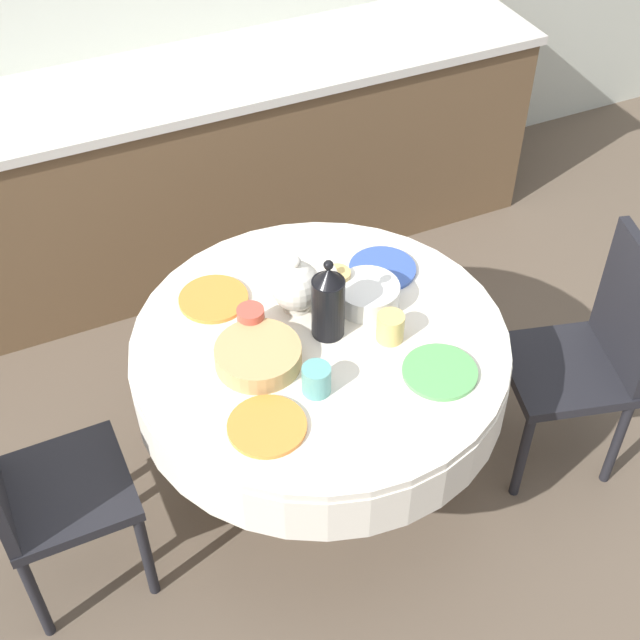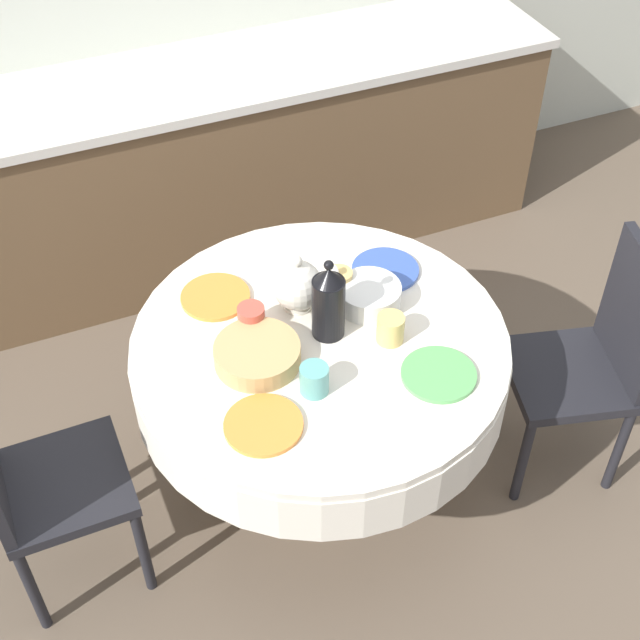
% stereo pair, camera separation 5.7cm
% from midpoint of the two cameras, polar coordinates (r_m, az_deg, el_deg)
% --- Properties ---
extents(ground_plane, '(12.00, 12.00, 0.00)m').
position_cam_midpoint_polar(ground_plane, '(3.38, -0.49, -10.18)').
color(ground_plane, brown).
extents(kitchen_counter, '(3.24, 0.64, 0.93)m').
position_cam_midpoint_polar(kitchen_counter, '(4.06, -9.04, 9.23)').
color(kitchen_counter, brown).
rests_on(kitchen_counter, ground_plane).
extents(dining_table, '(1.21, 1.21, 0.75)m').
position_cam_midpoint_polar(dining_table, '(2.90, -0.57, -2.95)').
color(dining_table, tan).
rests_on(dining_table, ground_plane).
extents(chair_left, '(0.49, 0.49, 0.95)m').
position_cam_midpoint_polar(chair_left, '(3.22, 16.42, -1.88)').
color(chair_left, black).
rests_on(chair_left, ground_plane).
extents(chair_right, '(0.40, 0.40, 0.95)m').
position_cam_midpoint_polar(chair_right, '(2.86, -18.43, -9.94)').
color(chair_right, black).
rests_on(chair_right, ground_plane).
extents(plate_near_left, '(0.23, 0.23, 0.01)m').
position_cam_midpoint_polar(plate_near_left, '(2.57, -4.06, -6.80)').
color(plate_near_left, orange).
rests_on(plate_near_left, dining_table).
extents(cup_near_left, '(0.09, 0.09, 0.09)m').
position_cam_midpoint_polar(cup_near_left, '(2.63, -0.86, -3.84)').
color(cup_near_left, '#5BA39E').
rests_on(cup_near_left, dining_table).
extents(plate_near_right, '(0.23, 0.23, 0.01)m').
position_cam_midpoint_polar(plate_near_right, '(2.72, 7.08, -3.31)').
color(plate_near_right, '#5BA85B').
rests_on(plate_near_right, dining_table).
extents(cup_near_right, '(0.09, 0.09, 0.09)m').
position_cam_midpoint_polar(cup_near_right, '(2.79, 3.93, -0.47)').
color(cup_near_right, '#DBB766').
rests_on(cup_near_right, dining_table).
extents(plate_far_left, '(0.23, 0.23, 0.01)m').
position_cam_midpoint_polar(plate_far_left, '(2.96, -7.38, 1.35)').
color(plate_far_left, orange).
rests_on(plate_far_left, dining_table).
extents(cup_far_left, '(0.09, 0.09, 0.09)m').
position_cam_midpoint_polar(cup_far_left, '(2.81, -5.02, -0.04)').
color(cup_far_left, '#CC4C3D').
rests_on(cup_far_left, dining_table).
extents(plate_far_right, '(0.23, 0.23, 0.01)m').
position_cam_midpoint_polar(plate_far_right, '(3.06, 3.48, 3.29)').
color(plate_far_right, '#3856AD').
rests_on(plate_far_right, dining_table).
extents(cup_far_right, '(0.09, 0.09, 0.09)m').
position_cam_midpoint_polar(cup_far_right, '(2.94, 0.55, 2.40)').
color(cup_far_right, '#DBB766').
rests_on(cup_far_right, dining_table).
extents(coffee_carafe, '(0.10, 0.10, 0.29)m').
position_cam_midpoint_polar(coffee_carafe, '(2.74, -0.07, 1.15)').
color(coffee_carafe, black).
rests_on(coffee_carafe, dining_table).
extents(teapot, '(0.23, 0.16, 0.21)m').
position_cam_midpoint_polar(teapot, '(2.86, -2.09, 2.20)').
color(teapot, silver).
rests_on(teapot, dining_table).
extents(bread_basket, '(0.27, 0.27, 0.07)m').
position_cam_midpoint_polar(bread_basket, '(2.72, -4.58, -2.29)').
color(bread_basket, tan).
rests_on(bread_basket, dining_table).
extents(fruit_bowl, '(0.21, 0.21, 0.08)m').
position_cam_midpoint_polar(fruit_bowl, '(2.91, 2.51, 1.62)').
color(fruit_bowl, silver).
rests_on(fruit_bowl, dining_table).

